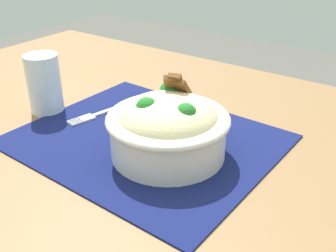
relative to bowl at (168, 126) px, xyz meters
The scene contains 5 objects.
table 0.15m from the bowl, 10.67° to the right, with size 1.24×0.86×0.70m.
placemat 0.08m from the bowl, 19.45° to the right, with size 0.42×0.34×0.00m, color #11194C.
bowl is the anchor object (origin of this frame).
fork 0.20m from the bowl, ahead, with size 0.04×0.12×0.00m.
drinking_glass 0.29m from the bowl, ahead, with size 0.06×0.06×0.11m.
Camera 1 is at (-0.41, 0.47, 1.04)m, focal length 43.33 mm.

